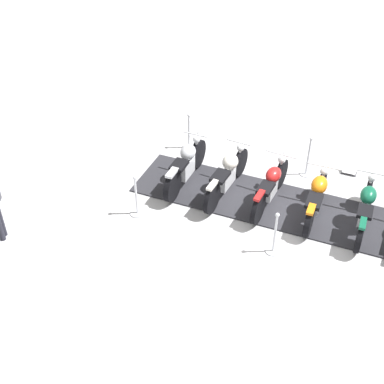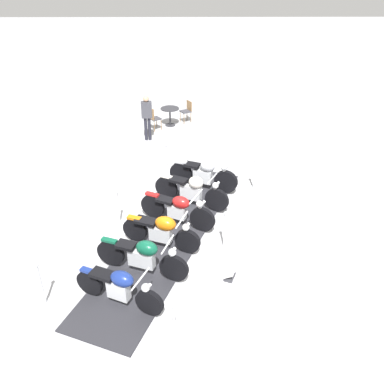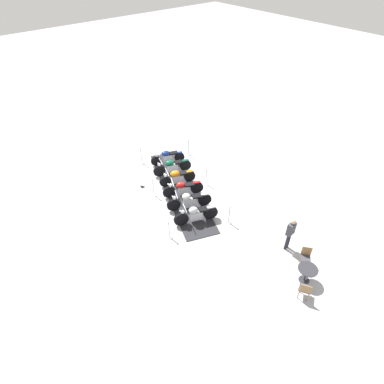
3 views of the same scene
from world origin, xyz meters
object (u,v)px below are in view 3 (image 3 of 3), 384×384
object	(u,v)px
stanchion_left_mid	(206,179)
info_placard	(142,185)
motorcycle_navy	(167,157)
motorcycle_copper	(177,177)
motorcycle_cream	(189,200)
stanchion_right_rear	(169,232)
stanchion_left_rear	(229,218)
stanchion_right_mid	(153,190)
motorcycle_chrome	(196,214)
motorcycle_forest	(172,166)
stanchion_left_front	(189,149)
cafe_chair_near_table	(305,289)
stanchion_right_front	(142,158)
motorcycle_maroon	(183,188)
cafe_chair_across_table	(306,256)
bystander_person	(290,232)
cafe_table	(307,272)

from	to	relation	value
stanchion_left_mid	info_placard	xyz separation A→B (m)	(2.82, -2.16, -0.27)
motorcycle_navy	motorcycle_copper	world-z (taller)	motorcycle_copper
motorcycle_cream	stanchion_right_rear	distance (m)	2.16
stanchion_left_rear	stanchion_right_mid	bearing A→B (deg)	-68.09
motorcycle_navy	stanchion_right_rear	size ratio (longest dim) A/B	1.89
motorcycle_chrome	stanchion_right_mid	bearing A→B (deg)	-59.77
motorcycle_forest	stanchion_left_rear	xyz separation A→B (m)	(0.30, 4.94, -0.19)
stanchion_left_mid	stanchion_right_rear	xyz separation A→B (m)	(3.91, 1.85, -0.02)
stanchion_left_front	cafe_chair_near_table	distance (m)	10.97
motorcycle_chrome	stanchion_right_front	world-z (taller)	motorcycle_chrome
motorcycle_navy	stanchion_left_rear	xyz separation A→B (m)	(0.69, 5.90, -0.18)
motorcycle_copper	info_placard	world-z (taller)	motorcycle_copper
cafe_chair_near_table	stanchion_left_mid	bearing A→B (deg)	46.87
motorcycle_navy	motorcycle_maroon	distance (m)	3.12
cafe_chair_near_table	motorcycle_maroon	bearing A→B (deg)	58.63
stanchion_right_rear	info_placard	size ratio (longest dim) A/B	2.48
info_placard	stanchion_left_rear	bearing A→B (deg)	-140.45
motorcycle_copper	stanchion_right_mid	world-z (taller)	stanchion_right_mid
motorcycle_chrome	motorcycle_maroon	bearing A→B (deg)	-88.90
motorcycle_navy	motorcycle_maroon	xyz separation A→B (m)	(1.14, 2.90, 0.00)
motorcycle_cream	stanchion_right_rear	xyz separation A→B (m)	(1.93, 0.95, -0.22)
motorcycle_navy	stanchion_left_front	size ratio (longest dim) A/B	1.76
stanchion_right_rear	cafe_chair_across_table	bearing A→B (deg)	125.28
motorcycle_maroon	bystander_person	distance (m)	5.94
motorcycle_cream	stanchion_left_front	xyz separation A→B (m)	(-3.13, -3.82, -0.13)
cafe_table	bystander_person	xyz separation A→B (m)	(-0.81, -1.53, 0.49)
bystander_person	stanchion_left_rear	bearing A→B (deg)	12.88
motorcycle_maroon	stanchion_left_front	bearing A→B (deg)	-108.14
info_placard	cafe_chair_across_table	xyz separation A→B (m)	(-2.36, 8.88, 0.48)
stanchion_left_front	stanchion_right_front	world-z (taller)	stanchion_left_front
motorcycle_navy	cafe_chair_near_table	world-z (taller)	motorcycle_navy
stanchion_left_rear	stanchion_left_front	world-z (taller)	stanchion_left_front
stanchion_left_front	info_placard	distance (m)	4.05
motorcycle_copper	stanchion_right_mid	distance (m)	1.55
bystander_person	cafe_chair_across_table	bearing A→B (deg)	167.06
stanchion_right_rear	info_placard	world-z (taller)	stanchion_right_rear
cafe_chair_near_table	stanchion_right_rear	bearing A→B (deg)	80.12
motorcycle_chrome	cafe_table	size ratio (longest dim) A/B	2.68
stanchion_left_front	motorcycle_cream	bearing A→B (deg)	50.70
motorcycle_navy	stanchion_right_mid	bearing A→B (deg)	63.19
cafe_chair_near_table	motorcycle_copper	bearing A→B (deg)	56.33
motorcycle_navy	stanchion_left_rear	bearing A→B (deg)	107.12
cafe_chair_near_table	cafe_table	bearing A→B (deg)	0.00
motorcycle_copper	cafe_chair_near_table	world-z (taller)	motorcycle_copper
stanchion_right_rear	info_placard	bearing A→B (deg)	-105.26
motorcycle_chrome	cafe_table	world-z (taller)	motorcycle_chrome
stanchion_right_front	bystander_person	distance (m)	9.83
stanchion_right_front	cafe_chair_near_table	world-z (taller)	stanchion_right_front
motorcycle_maroon	motorcycle_chrome	size ratio (longest dim) A/B	0.97
motorcycle_forest	cafe_chair_across_table	bearing A→B (deg)	112.29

